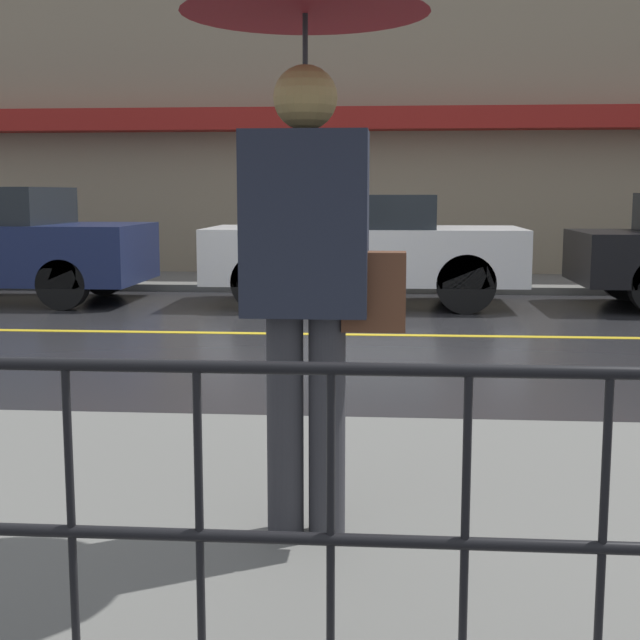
# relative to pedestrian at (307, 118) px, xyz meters

# --- Properties ---
(ground_plane) EXTENTS (80.00, 80.00, 0.00)m
(ground_plane) POSITION_rel_pedestrian_xyz_m (-0.57, 5.58, -1.71)
(ground_plane) COLOR #262628
(sidewalk_near) EXTENTS (28.00, 3.11, 0.10)m
(sidewalk_near) POSITION_rel_pedestrian_xyz_m (-0.57, 0.27, -1.65)
(sidewalk_near) COLOR slate
(sidewalk_near) RESTS_ON ground_plane
(sidewalk_far) EXTENTS (28.00, 2.15, 0.10)m
(sidewalk_far) POSITION_rel_pedestrian_xyz_m (-0.57, 10.40, -1.65)
(sidewalk_far) COLOR slate
(sidewalk_far) RESTS_ON ground_plane
(lane_marking) EXTENTS (25.20, 0.12, 0.01)m
(lane_marking) POSITION_rel_pedestrian_xyz_m (-0.57, 5.58, -1.70)
(lane_marking) COLOR gold
(lane_marking) RESTS_ON ground_plane
(building_storefront) EXTENTS (28.00, 0.85, 5.80)m
(building_storefront) POSITION_rel_pedestrian_xyz_m (-0.57, 11.60, 1.17)
(building_storefront) COLOR gray
(building_storefront) RESTS_ON ground_plane
(railing_foreground) EXTENTS (12.00, 0.04, 0.88)m
(railing_foreground) POSITION_rel_pedestrian_xyz_m (-0.57, -1.03, -1.04)
(railing_foreground) COLOR black
(railing_foreground) RESTS_ON sidewalk_near
(pedestrian) EXTENTS (0.91, 0.91, 2.18)m
(pedestrian) POSITION_rel_pedestrian_xyz_m (0.00, 0.00, 0.00)
(pedestrian) COLOR #333338
(pedestrian) RESTS_ON sidewalk_near
(car_white) EXTENTS (3.98, 1.72, 1.41)m
(car_white) POSITION_rel_pedestrian_xyz_m (-0.06, 8.06, -0.96)
(car_white) COLOR silver
(car_white) RESTS_ON ground_plane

